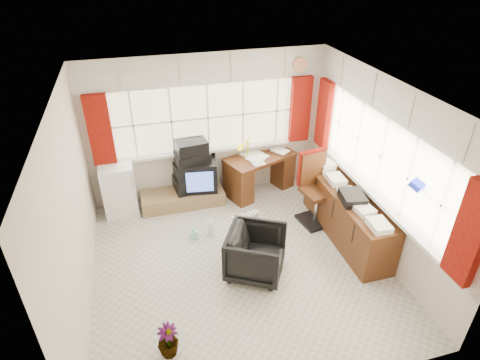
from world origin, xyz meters
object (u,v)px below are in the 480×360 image
object	(u,v)px
office_chair	(256,253)
tv_bench	(183,198)
mini_fridge	(119,189)
task_chair	(314,185)
radiator	(247,232)
crt_tv	(199,174)
desk	(260,171)
credenza	(347,215)
desk_lamp	(248,143)

from	to	relation	value
office_chair	tv_bench	world-z (taller)	office_chair
tv_bench	mini_fridge	world-z (taller)	mini_fridge
task_chair	radiator	bearing A→B (deg)	-163.38
crt_tv	office_chair	bearing A→B (deg)	-78.80
desk	tv_bench	size ratio (longest dim) A/B	0.98
office_chair	credenza	size ratio (longest dim) A/B	0.38
desk	mini_fridge	size ratio (longest dim) A/B	1.54
office_chair	radiator	xyz separation A→B (m)	(0.06, 0.62, -0.12)
desk	credenza	bearing A→B (deg)	-61.57
desk	task_chair	distance (m)	1.19
desk_lamp	tv_bench	bearing A→B (deg)	-176.78
task_chair	desk_lamp	bearing A→B (deg)	128.64
office_chair	tv_bench	size ratio (longest dim) A/B	0.54
crt_tv	tv_bench	bearing A→B (deg)	-165.77
task_chair	crt_tv	size ratio (longest dim) A/B	1.81
desk_lamp	mini_fridge	size ratio (longest dim) A/B	0.47
credenza	mini_fridge	distance (m)	3.67
radiator	crt_tv	world-z (taller)	crt_tv
tv_bench	task_chair	bearing A→B (deg)	-25.27
task_chair	radiator	size ratio (longest dim) A/B	2.20
radiator	credenza	world-z (taller)	credenza
credenza	office_chair	bearing A→B (deg)	-165.72
desk	mini_fridge	bearing A→B (deg)	-179.99
credenza	tv_bench	distance (m)	2.75
desk	task_chair	size ratio (longest dim) A/B	1.15
credenza	mini_fridge	xyz separation A→B (m)	(-3.30, 1.60, 0.05)
mini_fridge	office_chair	bearing A→B (deg)	-48.95
desk_lamp	mini_fridge	bearing A→B (deg)	179.66
office_chair	credenza	xyz separation A→B (m)	(1.56, 0.40, 0.05)
radiator	tv_bench	bearing A→B (deg)	120.86
tv_bench	crt_tv	bearing A→B (deg)	14.23
office_chair	credenza	distance (m)	1.61
desk	task_chair	world-z (taller)	task_chair
desk_lamp	radiator	bearing A→B (deg)	-106.62
task_chair	crt_tv	distance (m)	1.96
desk_lamp	credenza	distance (m)	2.02
desk	office_chair	size ratio (longest dim) A/B	1.82
desk	tv_bench	bearing A→B (deg)	-176.76
task_chair	credenza	distance (m)	0.69
tv_bench	crt_tv	size ratio (longest dim) A/B	2.12
desk_lamp	crt_tv	distance (m)	0.99
desk	tv_bench	world-z (taller)	desk
desk	desk_lamp	bearing A→B (deg)	-176.62
task_chair	office_chair	distance (m)	1.63
crt_tv	task_chair	bearing A→B (deg)	-31.48
mini_fridge	credenza	bearing A→B (deg)	-25.86
task_chair	office_chair	size ratio (longest dim) A/B	1.58
desk	credenza	distance (m)	1.82
radiator	office_chair	bearing A→B (deg)	-95.42
radiator	crt_tv	xyz separation A→B (m)	(-0.45, 1.38, 0.30)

